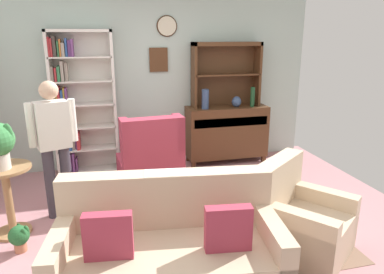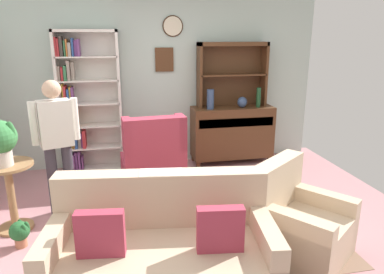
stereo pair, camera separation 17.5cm
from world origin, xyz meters
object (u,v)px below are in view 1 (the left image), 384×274
object	(u,v)px
wingback_chair	(150,164)
potted_plant_small	(20,236)
person_reading	(54,140)
couch_floral	(169,252)
coffee_table	(152,207)
vase_tall	(205,99)
vase_round	(236,102)
book_stack	(151,202)
sideboard	(226,131)
plant_stand	(8,193)
sideboard_hutch	(226,65)
bottle_wine	(253,97)
bookshelf	(79,105)
armchair_floral	(300,222)

from	to	relation	value
wingback_chair	potted_plant_small	world-z (taller)	wingback_chair
wingback_chair	person_reading	bearing A→B (deg)	-159.97
couch_floral	coffee_table	xyz separation A→B (m)	(-0.03, 0.73, 0.04)
vase_tall	person_reading	size ratio (longest dim) A/B	0.20
vase_round	book_stack	xyz separation A→B (m)	(-1.66, -2.04, -0.56)
sideboard	book_stack	size ratio (longest dim) A/B	6.58
plant_stand	sideboard	bearing A→B (deg)	28.12
coffee_table	vase_tall	bearing A→B (deg)	60.08
wingback_chair	book_stack	bearing A→B (deg)	-97.43
sideboard_hutch	bottle_wine	xyz separation A→B (m)	(0.39, -0.20, -0.48)
bookshelf	coffee_table	bearing A→B (deg)	-70.37
bottle_wine	couch_floral	bearing A→B (deg)	-124.96
couch_floral	sideboard_hutch	bearing A→B (deg)	62.74
wingback_chair	person_reading	distance (m)	1.28
wingback_chair	book_stack	xyz separation A→B (m)	(-0.16, -1.24, 0.06)
armchair_floral	coffee_table	xyz separation A→B (m)	(-1.36, 0.53, 0.06)
plant_stand	person_reading	bearing A→B (deg)	33.19
vase_tall	coffee_table	xyz separation A→B (m)	(-1.12, -1.95, -0.72)
bookshelf	sideboard	bearing A→B (deg)	-2.11
plant_stand	book_stack	xyz separation A→B (m)	(1.40, -0.54, -0.01)
bookshelf	sideboard_hutch	world-z (taller)	bookshelf
sideboard	armchair_floral	size ratio (longest dim) A/B	1.21
vase_tall	wingback_chair	xyz separation A→B (m)	(-0.98, -0.78, -0.69)
person_reading	book_stack	distance (m)	1.34
bookshelf	potted_plant_small	world-z (taller)	bookshelf
sideboard	coffee_table	distance (m)	2.54
person_reading	book_stack	xyz separation A→B (m)	(0.94, -0.84, -0.46)
couch_floral	book_stack	distance (m)	0.67
vase_round	couch_floral	size ratio (longest dim) A/B	0.09
sideboard	wingback_chair	bearing A→B (deg)	-147.77
book_stack	coffee_table	bearing A→B (deg)	77.45
coffee_table	book_stack	bearing A→B (deg)	-102.55
wingback_chair	sideboard	bearing A→B (deg)	32.23
potted_plant_small	coffee_table	xyz separation A→B (m)	(1.27, -0.09, 0.20)
sideboard	plant_stand	distance (m)	3.33
plant_stand	person_reading	size ratio (longest dim) A/B	0.48
sideboard_hutch	bottle_wine	bearing A→B (deg)	-26.96
bookshelf	sideboard	world-z (taller)	bookshelf
armchair_floral	person_reading	distance (m)	2.72
sideboard	wingback_chair	size ratio (longest dim) A/B	1.24
bookshelf	wingback_chair	world-z (taller)	bookshelf
vase_tall	vase_round	world-z (taller)	vase_tall
bookshelf	book_stack	bearing A→B (deg)	-71.37
couch_floral	coffee_table	distance (m)	0.73
sideboard	armchair_floral	xyz separation A→B (m)	(-0.15, -2.56, -0.22)
vase_tall	couch_floral	distance (m)	2.99
vase_round	sideboard	bearing A→B (deg)	152.83
potted_plant_small	coffee_table	size ratio (longest dim) A/B	0.34
plant_stand	vase_tall	bearing A→B (deg)	30.32
sideboard_hutch	vase_tall	world-z (taller)	sideboard_hutch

